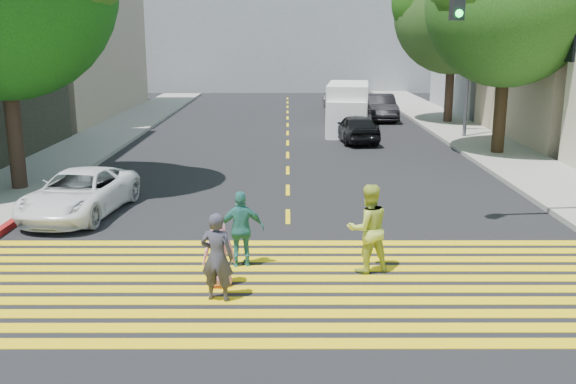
{
  "coord_description": "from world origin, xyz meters",
  "views": [
    {
      "loc": [
        -0.01,
        -10.28,
        4.63
      ],
      "look_at": [
        0.0,
        3.0,
        1.4
      ],
      "focal_mm": 40.0,
      "sensor_mm": 36.0,
      "label": 1
    }
  ],
  "objects_px": {
    "pedestrian_man": "(217,257)",
    "traffic_signal": "(573,58)",
    "white_van": "(348,110)",
    "pedestrian_woman": "(368,228)",
    "pedestrian_extra": "(242,229)",
    "tree_right_far": "(456,7)",
    "pedestrian_child": "(219,254)",
    "white_sedan": "(79,193)",
    "silver_car": "(341,99)",
    "dark_car_near": "(356,128)",
    "dark_car_parked": "(380,107)"
  },
  "relations": [
    {
      "from": "white_van",
      "to": "traffic_signal",
      "type": "height_order",
      "value": "traffic_signal"
    },
    {
      "from": "pedestrian_man",
      "to": "silver_car",
      "type": "bearing_deg",
      "value": -86.74
    },
    {
      "from": "white_sedan",
      "to": "dark_car_parked",
      "type": "height_order",
      "value": "dark_car_parked"
    },
    {
      "from": "pedestrian_extra",
      "to": "dark_car_parked",
      "type": "distance_m",
      "value": 24.61
    },
    {
      "from": "tree_right_far",
      "to": "pedestrian_child",
      "type": "distance_m",
      "value": 25.85
    },
    {
      "from": "pedestrian_woman",
      "to": "pedestrian_child",
      "type": "relative_size",
      "value": 1.42
    },
    {
      "from": "pedestrian_child",
      "to": "dark_car_parked",
      "type": "distance_m",
      "value": 25.77
    },
    {
      "from": "pedestrian_man",
      "to": "pedestrian_extra",
      "type": "xyz_separation_m",
      "value": [
        0.31,
        1.76,
        -0.02
      ]
    },
    {
      "from": "tree_right_far",
      "to": "pedestrian_extra",
      "type": "bearing_deg",
      "value": -113.71
    },
    {
      "from": "pedestrian_woman",
      "to": "dark_car_near",
      "type": "bearing_deg",
      "value": -110.7
    },
    {
      "from": "tree_right_far",
      "to": "pedestrian_woman",
      "type": "relative_size",
      "value": 5.0
    },
    {
      "from": "tree_right_far",
      "to": "dark_car_parked",
      "type": "height_order",
      "value": "tree_right_far"
    },
    {
      "from": "pedestrian_woman",
      "to": "white_van",
      "type": "xyz_separation_m",
      "value": [
        1.34,
        19.14,
        0.23
      ]
    },
    {
      "from": "pedestrian_man",
      "to": "dark_car_parked",
      "type": "xyz_separation_m",
      "value": [
        6.5,
        25.59,
        -0.09
      ]
    },
    {
      "from": "pedestrian_man",
      "to": "pedestrian_child",
      "type": "bearing_deg",
      "value": -74.51
    },
    {
      "from": "pedestrian_extra",
      "to": "white_van",
      "type": "xyz_separation_m",
      "value": [
        3.89,
        18.84,
        0.34
      ]
    },
    {
      "from": "pedestrian_woman",
      "to": "white_van",
      "type": "bearing_deg",
      "value": -109.56
    },
    {
      "from": "pedestrian_woman",
      "to": "pedestrian_extra",
      "type": "xyz_separation_m",
      "value": [
        -2.55,
        0.3,
        -0.11
      ]
    },
    {
      "from": "tree_right_far",
      "to": "pedestrian_child",
      "type": "height_order",
      "value": "tree_right_far"
    },
    {
      "from": "dark_car_parked",
      "to": "tree_right_far",
      "type": "bearing_deg",
      "value": -26.97
    },
    {
      "from": "pedestrian_child",
      "to": "white_sedan",
      "type": "xyz_separation_m",
      "value": [
        -4.22,
        5.01,
        -0.04
      ]
    },
    {
      "from": "pedestrian_child",
      "to": "white_sedan",
      "type": "height_order",
      "value": "pedestrian_child"
    },
    {
      "from": "pedestrian_man",
      "to": "white_van",
      "type": "relative_size",
      "value": 0.31
    },
    {
      "from": "pedestrian_child",
      "to": "traffic_signal",
      "type": "xyz_separation_m",
      "value": [
        7.96,
        3.79,
        3.5
      ]
    },
    {
      "from": "white_sedan",
      "to": "white_van",
      "type": "relative_size",
      "value": 0.82
    },
    {
      "from": "traffic_signal",
      "to": "silver_car",
      "type": "bearing_deg",
      "value": 91.17
    },
    {
      "from": "pedestrian_man",
      "to": "pedestrian_child",
      "type": "xyz_separation_m",
      "value": [
        -0.04,
        0.66,
        -0.18
      ]
    },
    {
      "from": "pedestrian_child",
      "to": "tree_right_far",
      "type": "bearing_deg",
      "value": -125.06
    },
    {
      "from": "dark_car_near",
      "to": "silver_car",
      "type": "bearing_deg",
      "value": -99.29
    },
    {
      "from": "pedestrian_extra",
      "to": "dark_car_parked",
      "type": "height_order",
      "value": "pedestrian_extra"
    },
    {
      "from": "tree_right_far",
      "to": "pedestrian_woman",
      "type": "height_order",
      "value": "tree_right_far"
    },
    {
      "from": "dark_car_parked",
      "to": "traffic_signal",
      "type": "xyz_separation_m",
      "value": [
        1.41,
        -21.13,
        3.41
      ]
    },
    {
      "from": "pedestrian_child",
      "to": "dark_car_near",
      "type": "xyz_separation_m",
      "value": [
        4.36,
        17.01,
        0.0
      ]
    },
    {
      "from": "pedestrian_man",
      "to": "traffic_signal",
      "type": "height_order",
      "value": "traffic_signal"
    },
    {
      "from": "pedestrian_child",
      "to": "white_van",
      "type": "distance_m",
      "value": 20.39
    },
    {
      "from": "tree_right_far",
      "to": "traffic_signal",
      "type": "relative_size",
      "value": 1.41
    },
    {
      "from": "pedestrian_man",
      "to": "traffic_signal",
      "type": "bearing_deg",
      "value": -138.65
    },
    {
      "from": "pedestrian_woman",
      "to": "silver_car",
      "type": "distance_m",
      "value": 29.2
    },
    {
      "from": "pedestrian_extra",
      "to": "dark_car_near",
      "type": "distance_m",
      "value": 16.41
    },
    {
      "from": "white_sedan",
      "to": "tree_right_far",
      "type": "bearing_deg",
      "value": 59.24
    },
    {
      "from": "pedestrian_man",
      "to": "white_sedan",
      "type": "xyz_separation_m",
      "value": [
        -4.26,
        5.68,
        -0.22
      ]
    },
    {
      "from": "pedestrian_extra",
      "to": "silver_car",
      "type": "xyz_separation_m",
      "value": [
        4.37,
        28.84,
        -0.06
      ]
    },
    {
      "from": "pedestrian_man",
      "to": "white_sedan",
      "type": "distance_m",
      "value": 7.1
    },
    {
      "from": "white_sedan",
      "to": "silver_car",
      "type": "bearing_deg",
      "value": 77.64
    },
    {
      "from": "pedestrian_man",
      "to": "white_van",
      "type": "distance_m",
      "value": 21.03
    },
    {
      "from": "pedestrian_child",
      "to": "white_van",
      "type": "height_order",
      "value": "white_van"
    },
    {
      "from": "dark_car_parked",
      "to": "white_sedan",
      "type": "bearing_deg",
      "value": -119.02
    },
    {
      "from": "tree_right_far",
      "to": "silver_car",
      "type": "bearing_deg",
      "value": 128.26
    },
    {
      "from": "pedestrian_woman",
      "to": "traffic_signal",
      "type": "bearing_deg",
      "value": -164.93
    },
    {
      "from": "silver_car",
      "to": "traffic_signal",
      "type": "relative_size",
      "value": 0.79
    }
  ]
}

